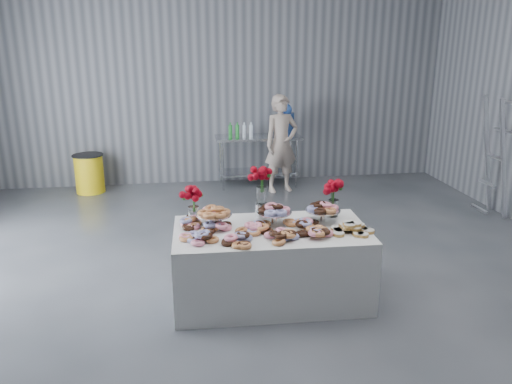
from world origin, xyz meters
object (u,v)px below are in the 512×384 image
prep_table (258,152)px  display_table (271,264)px  trash_barrel (89,173)px  stepladder (495,157)px  person (281,144)px  water_jug (286,121)px

prep_table → display_table: bearing=-97.0°
prep_table → trash_barrel: bearing=-180.0°
stepladder → person: bearing=149.1°
person → prep_table: bearing=113.6°
display_table → prep_table: 4.14m
prep_table → trash_barrel: size_ratio=2.26×
stepladder → water_jug: bearing=141.7°
person → display_table: bearing=-118.7°
water_jug → trash_barrel: bearing=-180.0°
trash_barrel → stepladder: bearing=-19.0°
water_jug → trash_barrel: water_jug is taller
prep_table → person: 0.57m
water_jug → person: 0.54m
display_table → trash_barrel: 4.77m
display_table → stepladder: 4.21m
display_table → trash_barrel: bearing=120.6°
prep_table → trash_barrel: (-2.93, -0.00, -0.29)m
prep_table → stepladder: stepladder is taller
water_jug → trash_barrel: 3.53m
display_table → stepladder: (3.67, 2.00, 0.51)m
trash_barrel → stepladder: stepladder is taller
person → trash_barrel: person is taller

